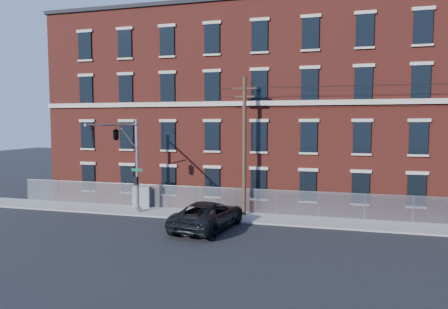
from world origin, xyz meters
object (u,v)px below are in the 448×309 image
pickup_truck (208,215)px  utility_cabinet (142,197)px  utility_pole_near (244,144)px  traffic_signal_mast (121,144)px

pickup_truck → utility_cabinet: 8.17m
utility_pole_near → traffic_signal_mast: bearing=-156.9°
pickup_truck → utility_cabinet: bearing=-24.3°
pickup_truck → utility_cabinet: pickup_truck is taller
traffic_signal_mast → pickup_truck: traffic_signal_mast is taller
pickup_truck → utility_cabinet: (-6.90, 4.39, 0.05)m
pickup_truck → utility_cabinet: size_ratio=3.88×
utility_pole_near → pickup_truck: bearing=-111.1°
traffic_signal_mast → pickup_truck: 7.89m
traffic_signal_mast → utility_cabinet: traffic_signal_mast is taller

